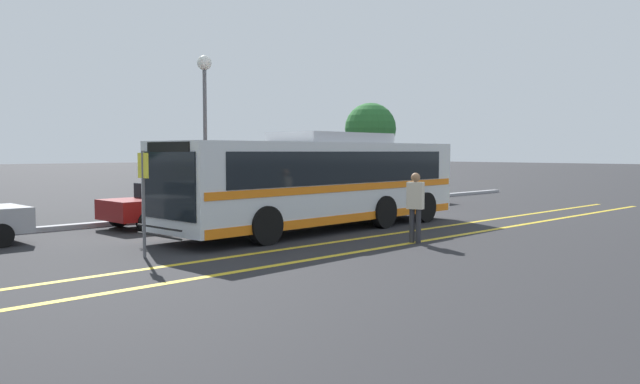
{
  "coord_description": "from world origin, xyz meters",
  "views": [
    {
      "loc": [
        -13.31,
        -13.8,
        2.36
      ],
      "look_at": [
        -0.24,
        -0.25,
        1.14
      ],
      "focal_mm": 35.0,
      "sensor_mm": 36.0,
      "label": 1
    }
  ],
  "objects_px": {
    "transit_bus": "(320,180)",
    "parked_car_2": "(313,192)",
    "parked_car_1": "(168,204)",
    "bus_stop_sign": "(143,190)",
    "pedestrian_0": "(415,203)",
    "street_lamp": "(205,95)",
    "parked_car_3": "(405,188)",
    "tree_0": "(370,129)"
  },
  "relations": [
    {
      "from": "parked_car_3",
      "to": "parked_car_1",
      "type": "bearing_deg",
      "value": -95.92
    },
    {
      "from": "parked_car_3",
      "to": "pedestrian_0",
      "type": "height_order",
      "value": "pedestrian_0"
    },
    {
      "from": "transit_bus",
      "to": "bus_stop_sign",
      "type": "height_order",
      "value": "transit_bus"
    },
    {
      "from": "transit_bus",
      "to": "pedestrian_0",
      "type": "height_order",
      "value": "transit_bus"
    },
    {
      "from": "street_lamp",
      "to": "tree_0",
      "type": "xyz_separation_m",
      "value": [
        13.86,
        4.16,
        -0.77
      ]
    },
    {
      "from": "transit_bus",
      "to": "parked_car_2",
      "type": "bearing_deg",
      "value": -43.46
    },
    {
      "from": "transit_bus",
      "to": "tree_0",
      "type": "relative_size",
      "value": 2.15
    },
    {
      "from": "street_lamp",
      "to": "tree_0",
      "type": "bearing_deg",
      "value": 16.72
    },
    {
      "from": "street_lamp",
      "to": "tree_0",
      "type": "height_order",
      "value": "street_lamp"
    },
    {
      "from": "parked_car_1",
      "to": "bus_stop_sign",
      "type": "bearing_deg",
      "value": 143.31
    },
    {
      "from": "pedestrian_0",
      "to": "bus_stop_sign",
      "type": "xyz_separation_m",
      "value": [
        -6.14,
        2.82,
        0.46
      ]
    },
    {
      "from": "pedestrian_0",
      "to": "bus_stop_sign",
      "type": "bearing_deg",
      "value": 45.09
    },
    {
      "from": "tree_0",
      "to": "parked_car_3",
      "type": "bearing_deg",
      "value": -127.42
    },
    {
      "from": "transit_bus",
      "to": "bus_stop_sign",
      "type": "xyz_separation_m",
      "value": [
        -6.34,
        -0.91,
        0.0
      ]
    },
    {
      "from": "parked_car_1",
      "to": "street_lamp",
      "type": "xyz_separation_m",
      "value": [
        2.7,
        1.94,
        3.72
      ]
    },
    {
      "from": "parked_car_3",
      "to": "bus_stop_sign",
      "type": "height_order",
      "value": "bus_stop_sign"
    },
    {
      "from": "transit_bus",
      "to": "street_lamp",
      "type": "distance_m",
      "value": 6.58
    },
    {
      "from": "parked_car_2",
      "to": "pedestrian_0",
      "type": "distance_m",
      "value": 8.48
    },
    {
      "from": "pedestrian_0",
      "to": "street_lamp",
      "type": "bearing_deg",
      "value": -20.27
    },
    {
      "from": "transit_bus",
      "to": "parked_car_1",
      "type": "xyz_separation_m",
      "value": [
        -2.89,
        3.96,
        -0.8
      ]
    },
    {
      "from": "parked_car_2",
      "to": "street_lamp",
      "type": "xyz_separation_m",
      "value": [
        -3.59,
        1.96,
        3.64
      ]
    },
    {
      "from": "transit_bus",
      "to": "parked_car_3",
      "type": "bearing_deg",
      "value": -69.56
    },
    {
      "from": "parked_car_2",
      "to": "street_lamp",
      "type": "bearing_deg",
      "value": -122.28
    },
    {
      "from": "bus_stop_sign",
      "to": "street_lamp",
      "type": "bearing_deg",
      "value": -44.69
    },
    {
      "from": "parked_car_1",
      "to": "parked_car_2",
      "type": "bearing_deg",
      "value": -91.63
    },
    {
      "from": "parked_car_3",
      "to": "pedestrian_0",
      "type": "relative_size",
      "value": 2.35
    },
    {
      "from": "parked_car_2",
      "to": "pedestrian_0",
      "type": "relative_size",
      "value": 2.67
    },
    {
      "from": "transit_bus",
      "to": "parked_car_2",
      "type": "distance_m",
      "value": 5.26
    },
    {
      "from": "parked_car_3",
      "to": "pedestrian_0",
      "type": "distance_m",
      "value": 11.76
    },
    {
      "from": "parked_car_2",
      "to": "bus_stop_sign",
      "type": "xyz_separation_m",
      "value": [
        -9.74,
        -4.85,
        0.73
      ]
    },
    {
      "from": "parked_car_1",
      "to": "bus_stop_sign",
      "type": "xyz_separation_m",
      "value": [
        -3.44,
        -4.87,
        0.81
      ]
    },
    {
      "from": "parked_car_1",
      "to": "pedestrian_0",
      "type": "relative_size",
      "value": 2.22
    },
    {
      "from": "parked_car_1",
      "to": "bus_stop_sign",
      "type": "distance_m",
      "value": 6.02
    },
    {
      "from": "street_lamp",
      "to": "pedestrian_0",
      "type": "bearing_deg",
      "value": -90.02
    },
    {
      "from": "parked_car_2",
      "to": "tree_0",
      "type": "bearing_deg",
      "value": 117.1
    },
    {
      "from": "parked_car_3",
      "to": "transit_bus",
      "type": "bearing_deg",
      "value": -71.94
    },
    {
      "from": "parked_car_2",
      "to": "pedestrian_0",
      "type": "height_order",
      "value": "pedestrian_0"
    },
    {
      "from": "parked_car_2",
      "to": "parked_car_3",
      "type": "height_order",
      "value": "parked_car_2"
    },
    {
      "from": "parked_car_3",
      "to": "street_lamp",
      "type": "height_order",
      "value": "street_lamp"
    },
    {
      "from": "pedestrian_0",
      "to": "street_lamp",
      "type": "distance_m",
      "value": 10.21
    },
    {
      "from": "bus_stop_sign",
      "to": "parked_car_2",
      "type": "bearing_deg",
      "value": -66.15
    },
    {
      "from": "bus_stop_sign",
      "to": "street_lamp",
      "type": "xyz_separation_m",
      "value": [
        6.15,
        6.81,
        2.91
      ]
    }
  ]
}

